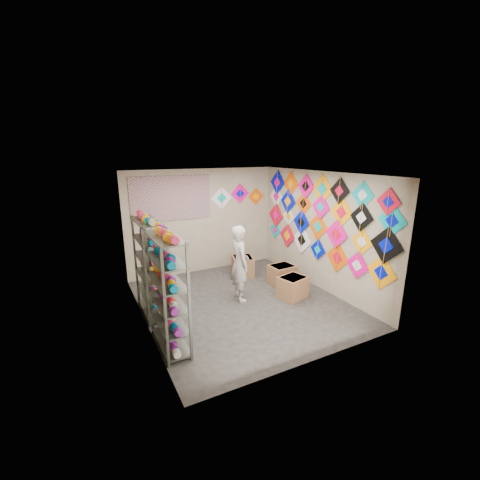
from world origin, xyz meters
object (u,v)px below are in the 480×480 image
shelf_rack_front (168,293)px  carton_b (282,275)px  carton_c (243,266)px  carton_a (293,287)px  shelf_rack_back (150,267)px  shopkeeper (240,263)px

shelf_rack_front → carton_b: (3.10, 1.31, -0.71)m
carton_c → carton_a: bearing=-60.6°
shelf_rack_front → shelf_rack_back: (0.00, 1.30, 0.00)m
shelf_rack_back → carton_a: (2.88, -0.73, -0.71)m
shelf_rack_front → carton_b: size_ratio=3.30×
shelf_rack_front → carton_a: (2.88, 0.57, -0.71)m
shelf_rack_back → carton_b: 3.18m
carton_a → carton_b: 0.77m
carton_c → shelf_rack_front: bearing=-120.9°
shelf_rack_front → shelf_rack_back: bearing=90.0°
carton_b → carton_c: 1.10m
carton_b → carton_c: size_ratio=1.01×
carton_b → carton_c: bearing=118.2°
shelf_rack_front → shopkeeper: bearing=29.9°
shopkeeper → carton_c: 1.50m
shelf_rack_back → carton_a: size_ratio=3.31×
shelf_rack_back → shopkeeper: 1.84m
carton_a → carton_b: size_ratio=1.00×
shelf_rack_back → carton_a: bearing=-14.1°
shelf_rack_front → shelf_rack_back: 1.30m
shelf_rack_back → carton_a: 3.06m
shelf_rack_front → carton_a: 3.02m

